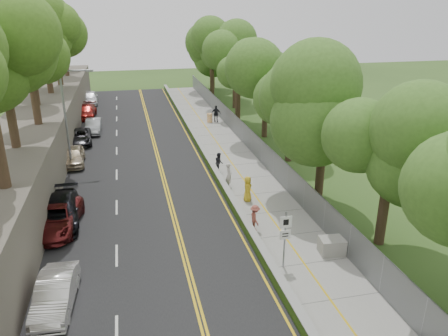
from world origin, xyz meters
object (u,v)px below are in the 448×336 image
Objects in this scene: car_1 at (55,294)px; car_2 at (56,218)px; streetlight at (68,113)px; signpost at (285,234)px; construction_barrel at (210,118)px; person_far at (216,114)px; painter_0 at (248,189)px; concrete_block at (332,246)px.

car_2 reaches higher than car_1.
streetlight is 2.58× the size of signpost.
signpost is 3.13× the size of construction_barrel.
construction_barrel is (1.95, 29.02, -1.42)m from signpost.
person_far is (0.74, -0.02, 0.44)m from construction_barrel.
painter_0 is at bearing 11.81° from car_2.
construction_barrel is at bearing 41.71° from streetlight.
signpost is 13.52m from car_2.
person_far is (-0.27, 28.33, 0.51)m from concrete_block.
signpost is at bearing 7.57° from car_1.
car_2 is at bearing 100.36° from car_1.
signpost reaches higher than car_1.
concrete_block is 15.83m from car_2.
car_1 is 32.63m from person_far.
person_far reaches higher than car_1.
streetlight is 8.08× the size of construction_barrel.
streetlight is at bearing 96.12° from car_1.
streetlight is 10.97m from car_2.
construction_barrel is 0.23× the size of car_1.
car_1 is at bearing -77.88° from car_2.
person_far is (2.29, 20.92, 0.07)m from painter_0.
construction_barrel is 0.76× the size of concrete_block.
car_1 is (-13.75, -1.38, 0.26)m from concrete_block.
signpost is at bearing -55.92° from streetlight.
person_far reaches higher than car_2.
concrete_block is 0.31× the size of car_1.
concrete_block is at bearing -136.26° from painter_0.
signpost is 0.73× the size of car_1.
car_1 is 0.79× the size of car_2.
streetlight reaches higher than signpost.
car_2 reaches higher than concrete_block.
painter_0 is at bearing 109.08° from concrete_block.
concrete_block is (14.47, -16.35, -4.16)m from streetlight.
person_far is (13.48, 29.71, 0.25)m from car_1.
car_1 reaches higher than concrete_block.
car_1 is 14.23m from painter_0.
construction_barrel is at bearing 86.16° from signpost.
construction_barrel is 0.57× the size of painter_0.
signpost is 10.88m from car_1.
painter_0 is (0.40, 8.07, -1.04)m from signpost.
streetlight is 18.17m from car_1.
streetlight is 6.15× the size of concrete_block.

